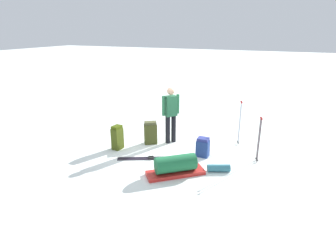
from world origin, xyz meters
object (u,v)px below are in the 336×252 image
object	(u,v)px
ski_poles_planted_near	(240,121)
gear_sled	(176,166)
backpack_small_spare	(151,133)
sleeping_mat_rolled	(219,168)
ski_pair_near	(151,158)
backpack_large_dark	(117,138)
skier_standing	(171,112)
backpack_bright	(203,147)
ski_poles_planted_far	(259,137)

from	to	relation	value
ski_poles_planted_near	gear_sled	xyz separation A→B (m)	(2.50, -1.01, -0.51)
backpack_small_spare	sleeping_mat_rolled	distance (m)	2.50
ski_pair_near	backpack_large_dark	xyz separation A→B (m)	(-0.20, -1.18, 0.33)
backpack_large_dark	ski_poles_planted_near	bearing A→B (deg)	119.48
skier_standing	sleeping_mat_rolled	bearing A→B (deg)	55.36
backpack_bright	backpack_small_spare	distance (m)	1.72
backpack_large_dark	ski_poles_planted_far	xyz separation A→B (m)	(-0.77, 3.79, 0.33)
backpack_large_dark	ski_poles_planted_near	size ratio (longest dim) A/B	0.53
backpack_large_dark	sleeping_mat_rolled	world-z (taller)	backpack_large_dark
ski_poles_planted_near	backpack_large_dark	bearing A→B (deg)	-60.52
backpack_small_spare	ski_poles_planted_near	distance (m)	2.67
ski_poles_planted_near	ski_pair_near	bearing A→B (deg)	-44.68
ski_pair_near	backpack_bright	size ratio (longest dim) A/B	3.16
backpack_small_spare	gear_sled	xyz separation A→B (m)	(1.48, 1.42, -0.11)
skier_standing	backpack_small_spare	world-z (taller)	skier_standing
ski_poles_planted_near	gear_sled	distance (m)	2.75
backpack_large_dark	sleeping_mat_rolled	size ratio (longest dim) A/B	1.28
backpack_bright	ski_poles_planted_far	distance (m)	1.48
backpack_small_spare	skier_standing	bearing A→B (deg)	123.79
backpack_small_spare	ski_poles_planted_far	xyz separation A→B (m)	(-0.04, 3.10, 0.34)
skier_standing	backpack_small_spare	distance (m)	0.87
ski_pair_near	skier_standing	bearing A→B (deg)	178.95
skier_standing	backpack_small_spare	size ratio (longest dim) A/B	2.46
skier_standing	backpack_small_spare	bearing A→B (deg)	-56.21
backpack_bright	gear_sled	size ratio (longest dim) A/B	0.40
skier_standing	backpack_bright	bearing A→B (deg)	64.60
ski_pair_near	backpack_bright	xyz separation A→B (m)	(-0.71, 1.22, 0.25)
backpack_small_spare	ski_poles_planted_far	distance (m)	3.12
backpack_small_spare	ski_poles_planted_near	world-z (taller)	ski_poles_planted_near
backpack_small_spare	sleeping_mat_rolled	bearing A→B (deg)	68.58
ski_pair_near	gear_sled	distance (m)	1.09
skier_standing	ski_pair_near	bearing A→B (deg)	-1.05
backpack_bright	ski_poles_planted_near	size ratio (longest dim) A/B	0.40
ski_poles_planted_far	gear_sled	distance (m)	2.31
sleeping_mat_rolled	skier_standing	bearing A→B (deg)	-124.64
ski_pair_near	ski_poles_planted_far	size ratio (longest dim) A/B	1.39
ski_poles_planted_far	gear_sled	bearing A→B (deg)	-48.04
skier_standing	ski_poles_planted_far	bearing A→B (deg)	83.31
backpack_small_spare	ski_poles_planted_near	xyz separation A→B (m)	(-1.03, 2.43, 0.40)
backpack_bright	ski_poles_planted_near	xyz separation A→B (m)	(-1.25, 0.73, 0.48)
sleeping_mat_rolled	backpack_small_spare	bearing A→B (deg)	-111.42
backpack_large_dark	gear_sled	bearing A→B (deg)	70.68
backpack_large_dark	ski_poles_planted_near	world-z (taller)	ski_poles_planted_near
ski_poles_planted_near	skier_standing	bearing A→B (deg)	-70.35
backpack_bright	ski_poles_planted_far	bearing A→B (deg)	100.62
skier_standing	backpack_bright	size ratio (longest dim) A/B	3.20
skier_standing	ski_poles_planted_far	size ratio (longest dim) A/B	1.40
ski_pair_near	ski_poles_planted_far	bearing A→B (deg)	110.49
ski_pair_near	gear_sled	world-z (taller)	gear_sled
backpack_bright	sleeping_mat_rolled	xyz separation A→B (m)	(0.69, 0.62, -0.17)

